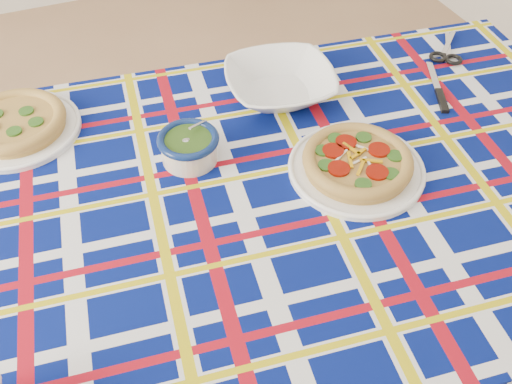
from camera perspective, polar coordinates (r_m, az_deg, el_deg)
name	(u,v)px	position (r m, az deg, el deg)	size (l,w,h in m)	color
floor	(117,323)	(1.75, -13.70, -12.59)	(4.00, 4.00, 0.00)	#976E4E
dining_table	(276,213)	(1.14, 2.02, -2.13)	(1.54, 1.06, 0.68)	brown
tablecloth	(276,206)	(1.12, 2.05, -1.37)	(1.47, 0.93, 0.10)	#05105C
main_focaccia_plate	(357,161)	(1.12, 10.11, 3.04)	(0.27, 0.27, 0.05)	#AF833E
pesto_bowl	(189,145)	(1.13, -6.74, 4.66)	(0.12, 0.12, 0.07)	#203C10
serving_bowl	(280,83)	(1.30, 2.41, 10.80)	(0.24, 0.24, 0.06)	white
second_focaccia_plate	(15,123)	(1.30, -22.95, 6.42)	(0.27, 0.27, 0.05)	#AF833E
table_knife	(434,77)	(1.42, 17.38, 10.92)	(0.21, 0.02, 0.01)	silver
kitchen_scissors	(448,44)	(1.55, 18.67, 13.89)	(0.18, 0.08, 0.01)	silver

